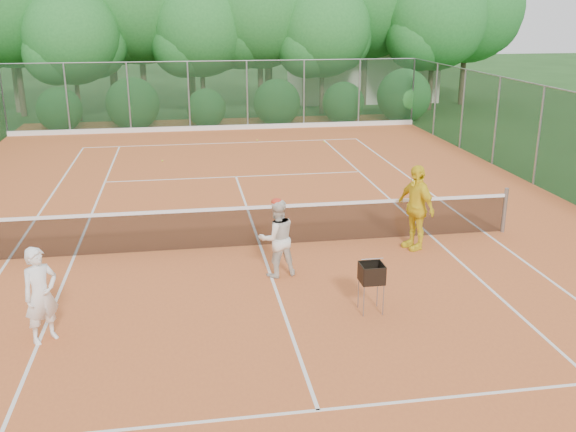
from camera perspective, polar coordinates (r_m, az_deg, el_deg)
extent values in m
plane|color=#1D4418|center=(14.71, -2.48, -2.74)|extent=(120.00, 120.00, 0.00)
cube|color=#CB642F|center=(14.71, -2.48, -2.70)|extent=(18.00, 36.00, 0.02)
cube|color=beige|center=(39.31, 6.47, 12.48)|extent=(8.00, 5.00, 3.00)
cylinder|color=gray|center=(16.29, 18.69, 0.49)|extent=(0.10, 0.10, 1.10)
cube|color=black|center=(14.55, -2.50, -0.97)|extent=(11.87, 0.03, 0.86)
cube|color=white|center=(14.41, -2.53, 0.78)|extent=(11.87, 0.04, 0.07)
imported|color=white|center=(11.08, -21.12, -6.56)|extent=(0.70, 0.67, 1.62)
imported|color=silver|center=(12.83, -0.99, -1.98)|extent=(0.89, 0.76, 1.60)
ellipsoid|color=red|center=(12.60, -1.01, 1.28)|extent=(0.22, 0.22, 0.14)
imported|color=yellow|center=(14.56, 11.28, 0.78)|extent=(0.83, 1.22, 1.93)
cylinder|color=gray|center=(11.41, 6.75, -7.56)|extent=(0.02, 0.02, 0.58)
cylinder|color=gray|center=(11.81, 7.95, -6.68)|extent=(0.02, 0.02, 0.58)
cube|color=black|center=(11.42, 7.45, -5.04)|extent=(0.40, 0.40, 0.34)
sphere|color=#CED331|center=(23.22, -11.11, 4.84)|extent=(0.07, 0.07, 0.07)
sphere|color=gold|center=(26.45, -2.75, 6.74)|extent=(0.07, 0.07, 0.07)
sphere|color=#B9CB2F|center=(26.16, 3.22, 6.61)|extent=(0.07, 0.07, 0.07)
cube|color=white|center=(26.12, -5.70, 6.47)|extent=(11.03, 0.06, 0.01)
cube|color=white|center=(15.12, -23.63, -3.63)|extent=(0.06, 23.77, 0.01)
cube|color=white|center=(16.25, 17.10, -1.43)|extent=(0.06, 23.77, 0.01)
cube|color=white|center=(14.83, -18.48, -3.43)|extent=(0.06, 23.77, 0.01)
cube|color=white|center=(15.70, 12.59, -1.73)|extent=(0.06, 23.77, 0.01)
cube|color=white|center=(20.79, -4.65, 3.50)|extent=(8.23, 0.06, 0.01)
cube|color=white|center=(9.07, 2.70, -16.87)|extent=(8.23, 0.06, 0.01)
cube|color=white|center=(14.71, -2.48, -2.65)|extent=(0.06, 12.80, 0.01)
cube|color=#19381E|center=(28.95, -6.22, 10.58)|extent=(18.00, 0.02, 3.00)
cylinder|color=gray|center=(29.83, -23.99, 9.38)|extent=(0.07, 0.07, 3.00)
cylinder|color=gray|center=(30.79, 11.04, 10.80)|extent=(0.07, 0.07, 3.00)
cylinder|color=gray|center=(29.83, -23.99, 9.38)|extent=(0.07, 0.07, 3.00)
cylinder|color=gray|center=(30.79, 11.04, 10.80)|extent=(0.07, 0.07, 3.00)
cylinder|color=brown|center=(35.19, -22.81, 11.74)|extent=(0.30, 0.30, 4.40)
sphere|color=#226626|center=(35.06, -23.47, 17.01)|extent=(6.16, 6.16, 6.16)
cylinder|color=brown|center=(32.73, -18.25, 10.79)|extent=(0.22, 0.22, 3.20)
sphere|color=#226626|center=(32.56, -18.67, 14.92)|extent=(4.48, 4.48, 4.48)
cylinder|color=brown|center=(34.84, -12.78, 12.70)|extent=(0.31, 0.31, 4.50)
sphere|color=#226626|center=(34.72, -13.17, 18.17)|extent=(6.30, 6.30, 6.30)
cylinder|color=brown|center=(33.36, -7.59, 11.90)|extent=(0.24, 0.24, 3.50)
sphere|color=#226626|center=(33.20, -7.78, 16.35)|extent=(4.90, 4.90, 4.90)
cylinder|color=brown|center=(34.06, -2.47, 12.67)|extent=(0.28, 0.28, 4.10)
sphere|color=#226626|center=(33.92, -2.55, 17.78)|extent=(5.74, 5.74, 5.74)
cylinder|color=brown|center=(33.42, 3.02, 11.95)|extent=(0.23, 0.23, 3.40)
sphere|color=#226626|center=(33.25, 3.09, 16.27)|extent=(4.76, 4.76, 4.76)
cylinder|color=brown|center=(36.71, 6.82, 13.37)|extent=(0.32, 0.32, 4.65)
cylinder|color=brown|center=(35.54, 12.60, 12.24)|extent=(0.26, 0.26, 3.80)
sphere|color=#226626|center=(35.39, 12.92, 16.77)|extent=(5.32, 5.32, 5.32)
cylinder|color=brown|center=(37.97, 15.31, 12.73)|extent=(0.29, 0.29, 4.25)
sphere|color=#226626|center=(37.84, 15.72, 17.46)|extent=(5.95, 5.95, 5.95)
cone|color=brown|center=(34.83, -15.75, 17.85)|extent=(0.44, 0.44, 11.00)
cone|color=brown|center=(34.48, -1.78, 17.65)|extent=(0.44, 0.44, 10.00)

